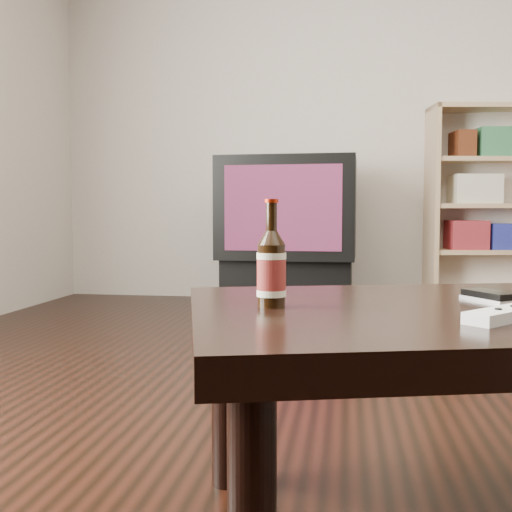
# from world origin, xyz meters

# --- Properties ---
(floor) EXTENTS (5.00, 6.00, 0.01)m
(floor) POSITION_xyz_m (0.00, 0.00, -0.01)
(floor) COLOR black
(floor) RESTS_ON ground
(wall_back) EXTENTS (5.00, 0.02, 2.70)m
(wall_back) POSITION_xyz_m (0.00, 3.01, 1.35)
(wall_back) COLOR #BFB2A9
(wall_back) RESTS_ON ground
(tv_stand) EXTENTS (0.86, 0.45, 0.34)m
(tv_stand) POSITION_xyz_m (-0.73, 2.51, 0.17)
(tv_stand) COLOR black
(tv_stand) RESTS_ON floor
(tv) EXTENTS (0.91, 0.59, 0.67)m
(tv) POSITION_xyz_m (-0.73, 2.51, 0.68)
(tv) COLOR black
(tv) RESTS_ON tv_stand
(bookshelf) EXTENTS (0.79, 0.45, 1.39)m
(bookshelf) POSITION_xyz_m (0.58, 2.97, 0.72)
(bookshelf) COLOR tan
(bookshelf) RESTS_ON floor
(coffee_table) EXTENTS (1.37, 1.01, 0.46)m
(coffee_table) POSITION_xyz_m (-0.04, -0.27, 0.40)
(coffee_table) COLOR black
(coffee_table) RESTS_ON floor
(beer_bottle) EXTENTS (0.06, 0.06, 0.21)m
(beer_bottle) POSITION_xyz_m (-0.49, -0.36, 0.53)
(beer_bottle) COLOR black
(beer_bottle) RESTS_ON coffee_table
(phone) EXTENTS (0.11, 0.13, 0.02)m
(phone) POSITION_xyz_m (-0.05, -0.21, 0.47)
(phone) COLOR silver
(phone) RESTS_ON coffee_table
(remote) EXTENTS (0.16, 0.17, 0.02)m
(remote) POSITION_xyz_m (-0.08, -0.45, 0.47)
(remote) COLOR silver
(remote) RESTS_ON coffee_table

